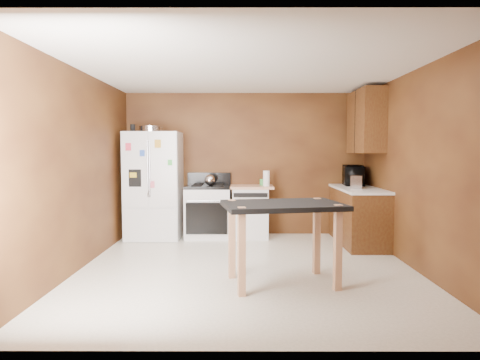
{
  "coord_description": "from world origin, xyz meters",
  "views": [
    {
      "loc": [
        -0.07,
        -5.34,
        1.5
      ],
      "look_at": [
        -0.09,
        0.85,
        1.06
      ],
      "focal_mm": 32.0,
      "sensor_mm": 36.0,
      "label": 1
    }
  ],
  "objects_px": {
    "refrigerator": "(154,185)",
    "roasting_pan": "(151,129)",
    "toaster": "(357,182)",
    "gas_range": "(208,211)",
    "green_canister": "(263,182)",
    "island": "(283,215)",
    "kettle": "(210,180)",
    "pen_cup": "(133,128)",
    "dishwasher": "(250,211)",
    "microwave": "(353,176)",
    "paper_towel": "(266,178)"
  },
  "relations": [
    {
      "from": "island",
      "to": "toaster",
      "type": "bearing_deg",
      "value": 55.65
    },
    {
      "from": "dishwasher",
      "to": "kettle",
      "type": "bearing_deg",
      "value": -173.07
    },
    {
      "from": "toaster",
      "to": "dishwasher",
      "type": "height_order",
      "value": "toaster"
    },
    {
      "from": "kettle",
      "to": "refrigerator",
      "type": "xyz_separation_m",
      "value": [
        -0.95,
        -0.0,
        -0.09
      ]
    },
    {
      "from": "microwave",
      "to": "roasting_pan",
      "type": "bearing_deg",
      "value": 96.62
    },
    {
      "from": "kettle",
      "to": "dishwasher",
      "type": "height_order",
      "value": "kettle"
    },
    {
      "from": "refrigerator",
      "to": "paper_towel",
      "type": "bearing_deg",
      "value": -0.72
    },
    {
      "from": "roasting_pan",
      "to": "island",
      "type": "bearing_deg",
      "value": -51.99
    },
    {
      "from": "paper_towel",
      "to": "green_canister",
      "type": "bearing_deg",
      "value": 106.19
    },
    {
      "from": "island",
      "to": "green_canister",
      "type": "bearing_deg",
      "value": 91.94
    },
    {
      "from": "pen_cup",
      "to": "green_canister",
      "type": "distance_m",
      "value": 2.37
    },
    {
      "from": "pen_cup",
      "to": "green_canister",
      "type": "relative_size",
      "value": 1.14
    },
    {
      "from": "microwave",
      "to": "dishwasher",
      "type": "relative_size",
      "value": 0.63
    },
    {
      "from": "roasting_pan",
      "to": "paper_towel",
      "type": "height_order",
      "value": "roasting_pan"
    },
    {
      "from": "green_canister",
      "to": "dishwasher",
      "type": "bearing_deg",
      "value": -160.02
    },
    {
      "from": "paper_towel",
      "to": "toaster",
      "type": "height_order",
      "value": "paper_towel"
    },
    {
      "from": "toaster",
      "to": "dishwasher",
      "type": "distance_m",
      "value": 1.85
    },
    {
      "from": "green_canister",
      "to": "refrigerator",
      "type": "height_order",
      "value": "refrigerator"
    },
    {
      "from": "pen_cup",
      "to": "refrigerator",
      "type": "height_order",
      "value": "pen_cup"
    },
    {
      "from": "paper_towel",
      "to": "gas_range",
      "type": "height_order",
      "value": "paper_towel"
    },
    {
      "from": "pen_cup",
      "to": "dishwasher",
      "type": "xyz_separation_m",
      "value": [
        1.95,
        0.2,
        -1.41
      ]
    },
    {
      "from": "green_canister",
      "to": "island",
      "type": "bearing_deg",
      "value": -88.06
    },
    {
      "from": "refrigerator",
      "to": "gas_range",
      "type": "bearing_deg",
      "value": 3.81
    },
    {
      "from": "green_canister",
      "to": "gas_range",
      "type": "height_order",
      "value": "gas_range"
    },
    {
      "from": "microwave",
      "to": "refrigerator",
      "type": "height_order",
      "value": "refrigerator"
    },
    {
      "from": "refrigerator",
      "to": "kettle",
      "type": "bearing_deg",
      "value": 0.11
    },
    {
      "from": "pen_cup",
      "to": "microwave",
      "type": "relative_size",
      "value": 0.22
    },
    {
      "from": "pen_cup",
      "to": "toaster",
      "type": "xyz_separation_m",
      "value": [
        3.6,
        -0.41,
        -0.86
      ]
    },
    {
      "from": "green_canister",
      "to": "microwave",
      "type": "relative_size",
      "value": 0.19
    },
    {
      "from": "refrigerator",
      "to": "gas_range",
      "type": "xyz_separation_m",
      "value": [
        0.91,
        0.06,
        -0.44
      ]
    },
    {
      "from": "toaster",
      "to": "gas_range",
      "type": "bearing_deg",
      "value": -176.43
    },
    {
      "from": "roasting_pan",
      "to": "microwave",
      "type": "xyz_separation_m",
      "value": [
        3.43,
        0.02,
        -0.8
      ]
    },
    {
      "from": "roasting_pan",
      "to": "green_canister",
      "type": "height_order",
      "value": "roasting_pan"
    },
    {
      "from": "roasting_pan",
      "to": "refrigerator",
      "type": "distance_m",
      "value": 0.95
    },
    {
      "from": "green_canister",
      "to": "toaster",
      "type": "relative_size",
      "value": 0.39
    },
    {
      "from": "pen_cup",
      "to": "island",
      "type": "distance_m",
      "value": 3.45
    },
    {
      "from": "refrigerator",
      "to": "island",
      "type": "distance_m",
      "value": 3.16
    },
    {
      "from": "roasting_pan",
      "to": "pen_cup",
      "type": "bearing_deg",
      "value": -150.81
    },
    {
      "from": "green_canister",
      "to": "dishwasher",
      "type": "height_order",
      "value": "green_canister"
    },
    {
      "from": "green_canister",
      "to": "gas_range",
      "type": "xyz_separation_m",
      "value": [
        -0.94,
        -0.1,
        -0.48
      ]
    },
    {
      "from": "roasting_pan",
      "to": "microwave",
      "type": "distance_m",
      "value": 3.52
    },
    {
      "from": "green_canister",
      "to": "microwave",
      "type": "bearing_deg",
      "value": -3.84
    },
    {
      "from": "roasting_pan",
      "to": "gas_range",
      "type": "xyz_separation_m",
      "value": [
        0.95,
        0.02,
        -1.39
      ]
    },
    {
      "from": "refrigerator",
      "to": "roasting_pan",
      "type": "bearing_deg",
      "value": 138.21
    },
    {
      "from": "toaster",
      "to": "gas_range",
      "type": "distance_m",
      "value": 2.51
    },
    {
      "from": "kettle",
      "to": "green_canister",
      "type": "relative_size",
      "value": 1.69
    },
    {
      "from": "paper_towel",
      "to": "green_canister",
      "type": "distance_m",
      "value": 0.21
    },
    {
      "from": "microwave",
      "to": "gas_range",
      "type": "xyz_separation_m",
      "value": [
        -2.48,
        0.0,
        -0.59
      ]
    },
    {
      "from": "refrigerator",
      "to": "island",
      "type": "relative_size",
      "value": 1.27
    },
    {
      "from": "pen_cup",
      "to": "gas_range",
      "type": "bearing_deg",
      "value": 8.03
    }
  ]
}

